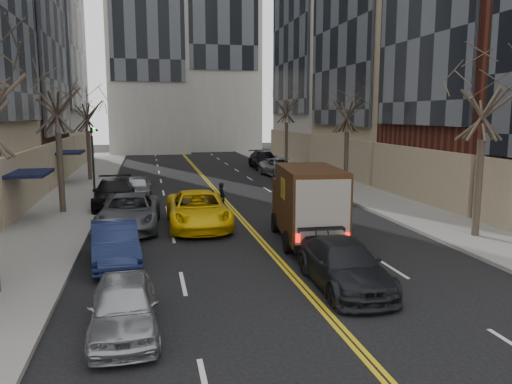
% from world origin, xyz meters
% --- Properties ---
extents(sidewalk_left, '(4.00, 66.00, 0.15)m').
position_xyz_m(sidewalk_left, '(-9.00, 27.00, 0.07)').
color(sidewalk_left, slate).
rests_on(sidewalk_left, ground).
extents(sidewalk_right, '(4.00, 66.00, 0.15)m').
position_xyz_m(sidewalk_right, '(9.00, 27.00, 0.07)').
color(sidewalk_right, slate).
rests_on(sidewalk_right, ground).
extents(tree_lf_mid, '(3.20, 3.20, 8.91)m').
position_xyz_m(tree_lf_mid, '(-8.80, 20.00, 6.60)').
color(tree_lf_mid, '#382D23').
rests_on(tree_lf_mid, sidewalk_left).
extents(tree_lf_far, '(3.20, 3.20, 8.12)m').
position_xyz_m(tree_lf_far, '(-8.80, 33.00, 6.02)').
color(tree_lf_far, '#382D23').
rests_on(tree_lf_far, sidewalk_left).
extents(tree_rt_near, '(3.20, 3.20, 8.71)m').
position_xyz_m(tree_rt_near, '(8.80, 11.00, 6.45)').
color(tree_rt_near, '#382D23').
rests_on(tree_rt_near, sidewalk_right).
extents(tree_rt_mid, '(3.20, 3.20, 8.32)m').
position_xyz_m(tree_rt_mid, '(8.80, 25.00, 6.17)').
color(tree_rt_mid, '#382D23').
rests_on(tree_rt_mid, sidewalk_right).
extents(tree_rt_far, '(3.20, 3.20, 9.11)m').
position_xyz_m(tree_rt_far, '(8.80, 40.00, 6.74)').
color(tree_rt_far, '#382D23').
rests_on(tree_rt_far, sidewalk_right).
extents(traffic_signal, '(0.29, 0.26, 4.70)m').
position_xyz_m(traffic_signal, '(-7.39, 22.00, 2.82)').
color(traffic_signal, black).
rests_on(traffic_signal, sidewalk_left).
extents(ups_truck, '(2.79, 5.84, 3.09)m').
position_xyz_m(ups_truck, '(1.77, 11.94, 1.56)').
color(ups_truck, black).
rests_on(ups_truck, ground).
extents(observer_sedan, '(2.06, 4.80, 1.38)m').
position_xyz_m(observer_sedan, '(1.20, 6.64, 0.69)').
color(observer_sedan, black).
rests_on(observer_sedan, ground).
extents(taxi, '(2.73, 5.87, 1.63)m').
position_xyz_m(taxi, '(-2.26, 15.62, 0.81)').
color(taxi, yellow).
rests_on(taxi, ground).
extents(pedestrian, '(0.46, 0.62, 1.57)m').
position_xyz_m(pedestrian, '(-0.68, 18.86, 0.78)').
color(pedestrian, black).
rests_on(pedestrian, ground).
extents(parked_lf_a, '(1.68, 3.95, 1.33)m').
position_xyz_m(parked_lf_a, '(-5.10, 4.76, 0.67)').
color(parked_lf_a, '#989B9F').
rests_on(parked_lf_a, ground).
extents(parked_lf_b, '(1.96, 4.51, 1.44)m').
position_xyz_m(parked_lf_b, '(-5.65, 10.59, 0.72)').
color(parked_lf_b, '#131C3D').
rests_on(parked_lf_b, ground).
extents(parked_lf_c, '(2.86, 5.73, 1.56)m').
position_xyz_m(parked_lf_c, '(-5.32, 15.82, 0.78)').
color(parked_lf_c, '#484B50').
rests_on(parked_lf_c, ground).
extents(parked_lf_d, '(2.39, 5.53, 1.59)m').
position_xyz_m(parked_lf_d, '(-6.30, 21.27, 0.79)').
color(parked_lf_d, black).
rests_on(parked_lf_d, ground).
extents(parked_lf_e, '(1.78, 4.03, 1.35)m').
position_xyz_m(parked_lf_e, '(-5.10, 24.38, 0.67)').
color(parked_lf_e, '#999CA0').
rests_on(parked_lf_e, ground).
extents(parked_rt_a, '(1.56, 4.48, 1.47)m').
position_xyz_m(parked_rt_a, '(6.30, 26.71, 0.74)').
color(parked_rt_a, '#45494C').
rests_on(parked_rt_a, ground).
extents(parked_rt_b, '(3.00, 5.65, 1.51)m').
position_xyz_m(parked_rt_b, '(6.30, 32.56, 0.76)').
color(parked_rt_b, '#ABACB2').
rests_on(parked_rt_b, ground).
extents(parked_rt_c, '(2.47, 5.71, 1.64)m').
position_xyz_m(parked_rt_c, '(6.30, 38.97, 0.82)').
color(parked_rt_c, black).
rests_on(parked_rt_c, ground).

